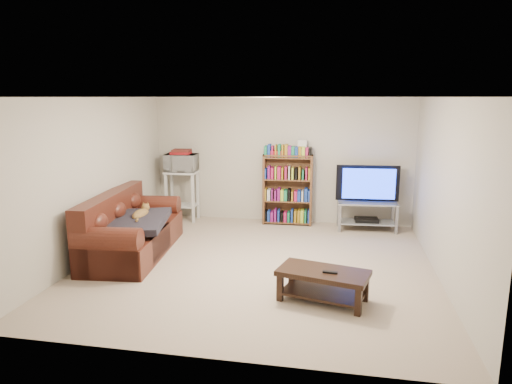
% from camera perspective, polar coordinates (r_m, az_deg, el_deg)
% --- Properties ---
extents(floor, '(5.00, 5.00, 0.00)m').
position_cam_1_polar(floor, '(6.75, 0.21, -9.05)').
color(floor, tan).
rests_on(floor, ground).
extents(ceiling, '(5.00, 5.00, 0.00)m').
position_cam_1_polar(ceiling, '(6.32, 0.23, 11.76)').
color(ceiling, white).
rests_on(ceiling, ground).
extents(wall_back, '(5.00, 0.00, 5.00)m').
position_cam_1_polar(wall_back, '(8.87, 3.14, 3.95)').
color(wall_back, beige).
rests_on(wall_back, ground).
extents(wall_front, '(5.00, 0.00, 5.00)m').
position_cam_1_polar(wall_front, '(4.06, -6.17, -5.46)').
color(wall_front, beige).
rests_on(wall_front, ground).
extents(wall_left, '(0.00, 5.00, 5.00)m').
position_cam_1_polar(wall_left, '(7.30, -19.48, 1.61)').
color(wall_left, beige).
rests_on(wall_left, ground).
extents(wall_right, '(0.00, 5.00, 5.00)m').
position_cam_1_polar(wall_right, '(6.47, 22.55, 0.17)').
color(wall_right, beige).
rests_on(wall_right, ground).
extents(sofa, '(1.18, 2.32, 0.96)m').
position_cam_1_polar(sofa, '(7.39, -15.64, -4.93)').
color(sofa, '#481C12').
rests_on(sofa, floor).
extents(blanket, '(1.05, 1.26, 0.19)m').
position_cam_1_polar(blanket, '(7.13, -14.75, -3.62)').
color(blanket, black).
rests_on(blanket, sofa).
extents(cat, '(0.30, 0.63, 0.18)m').
position_cam_1_polar(cat, '(7.30, -14.24, -2.75)').
color(cat, brown).
rests_on(cat, sofa).
extents(coffee_table, '(1.15, 0.77, 0.38)m').
position_cam_1_polar(coffee_table, '(5.59, 8.38, -10.80)').
color(coffee_table, black).
rests_on(coffee_table, floor).
extents(remote, '(0.18, 0.06, 0.02)m').
position_cam_1_polar(remote, '(5.47, 9.26, -9.87)').
color(remote, black).
rests_on(remote, coffee_table).
extents(tv_stand, '(1.09, 0.54, 0.53)m').
position_cam_1_polar(tv_stand, '(8.61, 13.68, -2.32)').
color(tv_stand, '#999EA3').
rests_on(tv_stand, floor).
extents(television, '(1.15, 0.22, 0.66)m').
position_cam_1_polar(television, '(8.50, 13.85, 0.96)').
color(television, black).
rests_on(television, tv_stand).
extents(dvd_player, '(0.44, 0.32, 0.06)m').
position_cam_1_polar(dvd_player, '(8.65, 13.63, -3.40)').
color(dvd_player, black).
rests_on(dvd_player, tv_stand).
extents(bookshelf, '(0.94, 0.32, 1.35)m').
position_cam_1_polar(bookshelf, '(8.72, 3.97, 0.43)').
color(bookshelf, brown).
rests_on(bookshelf, floor).
extents(shelf_clutter, '(0.69, 0.23, 0.28)m').
position_cam_1_polar(shelf_clutter, '(8.61, 4.71, 5.38)').
color(shelf_clutter, silver).
rests_on(shelf_clutter, bookshelf).
extents(microwave_stand, '(0.64, 0.48, 0.98)m').
position_cam_1_polar(microwave_stand, '(9.11, -9.22, 0.38)').
color(microwave_stand, silver).
rests_on(microwave_stand, floor).
extents(microwave, '(0.63, 0.44, 0.34)m').
position_cam_1_polar(microwave, '(9.02, -9.32, 3.64)').
color(microwave, silver).
rests_on(microwave, microwave_stand).
extents(game_boxes, '(0.37, 0.33, 0.05)m').
position_cam_1_polar(game_boxes, '(8.99, -9.36, 4.86)').
color(game_boxes, maroon).
rests_on(game_boxes, microwave).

